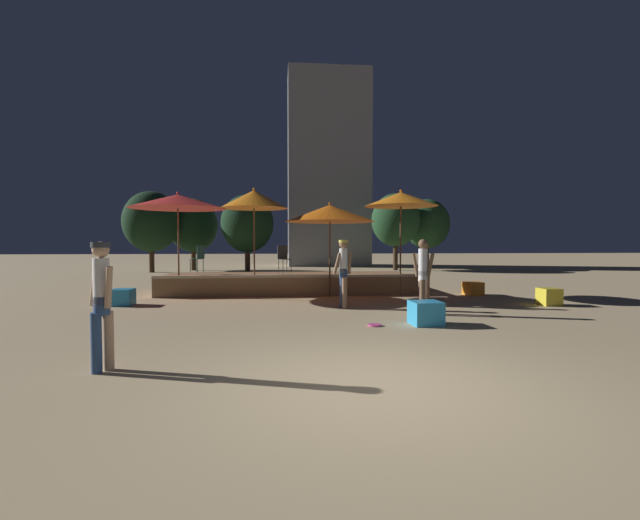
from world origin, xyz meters
The scene contains 23 objects.
ground_plane centered at (0.00, 0.00, 0.00)m, with size 120.00×120.00×0.00m, color tan.
wooden_deck centered at (-0.83, 9.66, 0.29)m, with size 8.15×2.73×0.66m.
patio_umbrella_0 centered at (-4.18, 8.61, 2.90)m, with size 2.87×2.87×3.20m.
patio_umbrella_1 centered at (0.42, 8.24, 2.55)m, with size 2.74×2.74×2.89m.
patio_umbrella_2 centered at (-1.88, 8.44, 2.97)m, with size 2.06×2.06×3.33m.
patio_umbrella_3 centered at (2.67, 8.34, 3.01)m, with size 2.28×2.28×3.31m.
cube_seat_0 centered at (1.82, 3.56, 0.24)m, with size 0.61×0.61×0.47m.
cube_seat_1 centered at (-5.24, 6.90, 0.22)m, with size 0.53×0.53×0.43m.
cube_seat_2 centered at (4.97, 8.16, 0.21)m, with size 0.57×0.57×0.41m.
cube_seat_3 centered at (5.99, 5.87, 0.22)m, with size 0.48×0.48×0.45m.
person_1 centered at (2.66, 6.07, 0.89)m, with size 0.44×0.36×1.66m.
person_2 centered at (-3.37, 0.89, 0.93)m, with size 0.43×0.36×1.67m.
person_3 centered at (2.18, 4.81, 0.95)m, with size 0.50×0.28×1.74m.
person_4 centered at (0.49, 5.88, 0.98)m, with size 0.51×0.30×1.73m.
bistro_chair_0 centered at (-0.98, 9.42, 1.21)m, with size 0.46×0.46×0.90m.
bistro_chair_1 centered at (-3.81, 9.91, 1.21)m, with size 0.47×0.46×0.90m.
frisbee_disc centered at (0.77, 3.52, 0.02)m, with size 0.27×0.27×0.03m.
background_tree_0 centered at (-6.25, 21.42, 2.69)m, with size 2.89×2.89×4.29m.
background_tree_1 centered at (-2.83, 18.52, 2.68)m, with size 2.81×2.81×4.24m.
background_tree_2 centered at (8.24, 21.74, 2.84)m, with size 2.87×2.87×4.43m.
background_tree_3 centered at (-8.21, 19.81, 2.82)m, with size 3.05×3.05×4.51m.
background_tree_4 centered at (5.84, 20.41, 3.01)m, with size 2.89×2.89×4.62m.
distant_building centered at (2.44, 26.34, 6.94)m, with size 5.82×3.26×13.87m.
Camera 1 is at (-1.11, -4.76, 1.65)m, focal length 24.00 mm.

